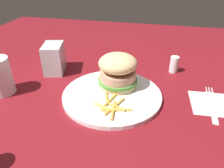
{
  "coord_description": "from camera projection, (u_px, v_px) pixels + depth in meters",
  "views": [
    {
      "loc": [
        -0.47,
        -0.09,
        0.34
      ],
      "look_at": [
        0.02,
        0.02,
        0.04
      ],
      "focal_mm": 34.21,
      "sensor_mm": 36.0,
      "label": 1
    }
  ],
  "objects": [
    {
      "name": "drink_glass",
      "position": [
        0.0,
        78.0,
        0.59
      ],
      "size": [
        0.07,
        0.07,
        0.11
      ],
      "color": "silver",
      "rests_on": "ground_plane"
    },
    {
      "name": "fork",
      "position": [
        212.0,
        103.0,
        0.57
      ],
      "size": [
        0.17,
        0.03,
        0.0
      ],
      "color": "silver",
      "rests_on": "napkin"
    },
    {
      "name": "salt_shaker",
      "position": [
        174.0,
        64.0,
        0.72
      ],
      "size": [
        0.03,
        0.03,
        0.06
      ],
      "primitive_type": "cylinder",
      "color": "white",
      "rests_on": "ground_plane"
    },
    {
      "name": "fries_pile",
      "position": [
        112.0,
        106.0,
        0.54
      ],
      "size": [
        0.11,
        0.1,
        0.01
      ],
      "color": "gold",
      "rests_on": "plate"
    },
    {
      "name": "napkin_dispenser",
      "position": [
        54.0,
        58.0,
        0.71
      ],
      "size": [
        0.1,
        0.08,
        0.1
      ],
      "primitive_type": "cube",
      "rotation": [
        0.0,
        0.0,
        3.38
      ],
      "color": "#B7BABF",
      "rests_on": "ground_plane"
    },
    {
      "name": "sandwich",
      "position": [
        118.0,
        71.0,
        0.6
      ],
      "size": [
        0.11,
        0.11,
        0.1
      ],
      "color": "tan",
      "rests_on": "plate"
    },
    {
      "name": "plate",
      "position": [
        112.0,
        95.0,
        0.6
      ],
      "size": [
        0.27,
        0.27,
        0.01
      ],
      "primitive_type": "cylinder",
      "color": "white",
      "rests_on": "ground_plane"
    },
    {
      "name": "ground_plane",
      "position": [
        118.0,
        101.0,
        0.58
      ],
      "size": [
        1.6,
        1.6,
        0.0
      ],
      "primitive_type": "plane",
      "color": "maroon"
    },
    {
      "name": "napkin",
      "position": [
        212.0,
        104.0,
        0.57
      ],
      "size": [
        0.12,
        0.12,
        0.0
      ],
      "primitive_type": "cube",
      "rotation": [
        0.0,
        0.0,
        0.05
      ],
      "color": "white",
      "rests_on": "ground_plane"
    }
  ]
}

